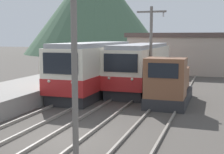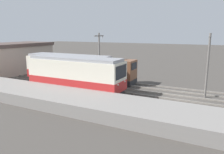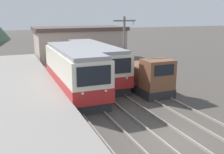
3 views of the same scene
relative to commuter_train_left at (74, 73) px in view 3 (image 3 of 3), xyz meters
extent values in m
plane|color=#47423D|center=(2.60, -10.22, -1.76)|extent=(200.00, 200.00, 0.00)
cube|color=gray|center=(-0.72, -10.22, -1.69)|extent=(0.10, 60.00, 0.14)
cube|color=gray|center=(0.72, -10.22, -1.69)|extent=(0.10, 60.00, 0.14)
cube|color=gray|center=(2.08, -10.22, -1.69)|extent=(0.10, 60.00, 0.14)
cube|color=gray|center=(3.52, -10.22, -1.69)|extent=(0.10, 60.00, 0.14)
cube|color=gray|center=(5.08, -10.22, -1.69)|extent=(0.10, 60.00, 0.14)
cube|color=#28282B|center=(0.00, 0.01, -1.41)|extent=(2.58, 10.07, 0.70)
cube|color=silver|center=(0.00, 0.01, 0.35)|extent=(2.80, 10.49, 2.81)
cube|color=red|center=(0.00, 0.01, -0.55)|extent=(2.84, 10.53, 1.01)
cube|color=black|center=(0.00, -5.27, 0.91)|extent=(2.24, 0.06, 1.24)
sphere|color=silver|center=(-0.77, -5.28, -0.16)|extent=(0.18, 0.18, 0.18)
sphere|color=silver|center=(0.77, -5.28, -0.16)|extent=(0.18, 0.18, 0.18)
cube|color=#939399|center=(0.00, 0.01, 1.90)|extent=(2.46, 10.07, 0.28)
cube|color=#28282B|center=(2.80, 3.11, -1.41)|extent=(2.58, 10.72, 0.70)
cube|color=silver|center=(2.80, 3.11, 0.27)|extent=(2.80, 11.16, 2.65)
cube|color=red|center=(2.80, 3.11, -0.58)|extent=(2.84, 11.20, 0.95)
cube|color=black|center=(2.80, -2.51, 0.80)|extent=(2.24, 0.06, 1.17)
sphere|color=silver|center=(2.03, -2.52, -0.21)|extent=(0.18, 0.18, 0.18)
sphere|color=silver|center=(3.57, -2.52, -0.21)|extent=(0.18, 0.18, 0.18)
cube|color=#939399|center=(2.80, 3.11, 1.74)|extent=(2.46, 10.72, 0.28)
cube|color=#28282B|center=(5.80, -1.42, -1.41)|extent=(2.40, 5.70, 0.70)
cube|color=brown|center=(5.80, -3.36, 0.09)|extent=(2.28, 1.82, 2.30)
cube|color=black|center=(5.80, -4.29, 0.60)|extent=(1.68, 0.04, 0.83)
cube|color=brown|center=(5.80, -0.51, -0.36)|extent=(1.92, 3.77, 1.40)
cylinder|color=black|center=(5.80, -0.51, 0.59)|extent=(0.16, 0.16, 0.50)
cylinder|color=slate|center=(4.30, -0.37, 1.35)|extent=(0.20, 0.20, 6.22)
cube|color=slate|center=(4.30, -0.37, 4.11)|extent=(2.00, 0.12, 0.12)
cylinder|color=#B2B2B7|center=(5.10, -0.37, 3.91)|extent=(0.10, 0.10, 0.30)
cube|color=#AD9E8E|center=(4.86, 15.78, 0.31)|extent=(12.00, 6.00, 4.13)
cube|color=#51423D|center=(4.86, 15.78, 2.62)|extent=(12.60, 6.30, 0.50)
camera|label=1|loc=(8.58, -21.32, 2.46)|focal=50.00mm
camera|label=2|loc=(-18.22, -13.57, 4.55)|focal=35.00mm
camera|label=3|loc=(-4.96, -20.39, 4.71)|focal=42.00mm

